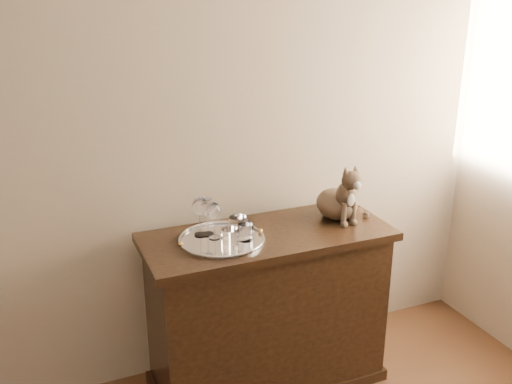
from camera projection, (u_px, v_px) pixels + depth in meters
wall_back at (121, 128)px, 2.60m from camera, size 4.00×0.10×2.70m
sideboard at (267, 310)px, 2.86m from camera, size 1.20×0.50×0.85m
tray at (222, 240)px, 2.63m from camera, size 0.40×0.40×0.01m
wine_glass_a at (200, 216)px, 2.64m from camera, size 0.07×0.07×0.19m
wine_glass_b at (207, 216)px, 2.65m from camera, size 0.07×0.07×0.19m
wine_glass_d at (214, 220)px, 2.62m from camera, size 0.07×0.07×0.18m
tumbler_a at (246, 232)px, 2.61m from camera, size 0.07×0.07×0.08m
tumbler_b at (230, 238)px, 2.53m from camera, size 0.08×0.08×0.09m
tumbler_c at (238, 227)px, 2.64m from camera, size 0.09×0.09×0.10m
cat at (337, 190)px, 2.84m from camera, size 0.32×0.30×0.30m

